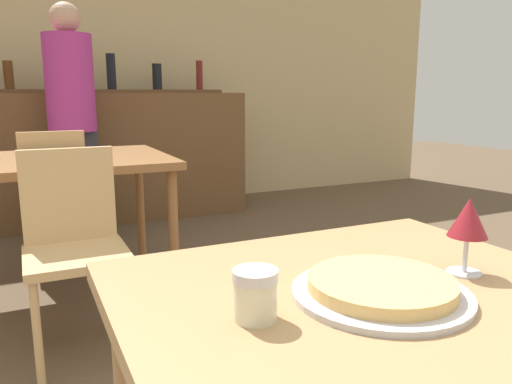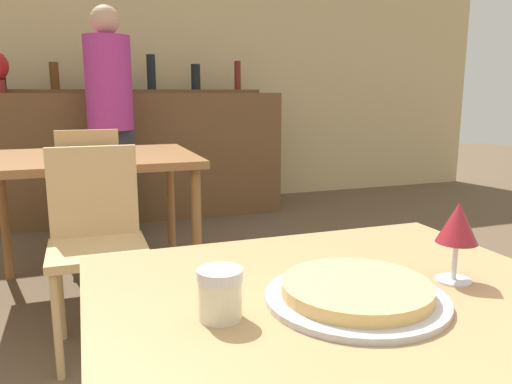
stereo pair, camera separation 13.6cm
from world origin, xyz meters
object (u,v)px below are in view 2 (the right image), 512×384
object	(u,v)px
pizza_tray	(356,293)
cheese_shaker	(220,294)
chair_far_side_back	(90,184)
person_standing	(110,115)
wine_glass	(458,225)
chair_far_side_front	(96,232)

from	to	relation	value
pizza_tray	cheese_shaker	bearing A→B (deg)	176.60
chair_far_side_back	pizza_tray	bearing A→B (deg)	98.64
chair_far_side_back	cheese_shaker	world-z (taller)	chair_far_side_back
pizza_tray	person_standing	size ratio (longest dim) A/B	0.19
chair_far_side_back	pizza_tray	world-z (taller)	chair_far_side_back
cheese_shaker	wine_glass	world-z (taller)	wine_glass
chair_far_side_front	wine_glass	xyz separation A→B (m)	(0.64, -1.43, 0.34)
cheese_shaker	person_standing	size ratio (longest dim) A/B	0.05
chair_far_side_back	wine_glass	xyz separation A→B (m)	(0.64, -2.65, 0.34)
chair_far_side_back	wine_glass	size ratio (longest dim) A/B	5.49
chair_far_side_back	person_standing	distance (m)	0.70
pizza_tray	cheese_shaker	size ratio (longest dim) A/B	3.82
cheese_shaker	wine_glass	xyz separation A→B (m)	(0.48, 0.01, 0.07)
pizza_tray	chair_far_side_front	bearing A→B (deg)	105.69
cheese_shaker	person_standing	bearing A→B (deg)	89.51
chair_far_side_front	pizza_tray	size ratio (longest dim) A/B	2.68
pizza_tray	wine_glass	bearing A→B (deg)	5.39
cheese_shaker	person_standing	xyz separation A→B (m)	(0.03, 3.19, 0.16)
chair_far_side_front	chair_far_side_back	world-z (taller)	same
chair_far_side_back	wine_glass	world-z (taller)	wine_glass
pizza_tray	person_standing	bearing A→B (deg)	93.91
chair_far_side_front	wine_glass	world-z (taller)	wine_glass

